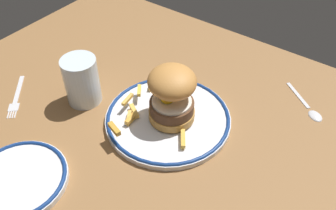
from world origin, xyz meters
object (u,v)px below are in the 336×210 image
water_glass (82,83)px  side_plate (18,179)px  burger (172,94)px  spoon (312,110)px  dinner_plate (168,118)px  fork (16,97)px

water_glass → side_plate: (6.50, -22.87, -3.81)cm
burger → spoon: (23.07, 19.95, -6.94)cm
burger → spoon: size_ratio=1.21×
dinner_plate → fork: size_ratio=2.30×
dinner_plate → spoon: bearing=41.3°
burger → fork: burger is taller
side_plate → fork: side_plate is taller
burger → water_glass: (-19.51, -6.13, -2.65)cm
fork → spoon: spoon is taller
burger → fork: size_ratio=1.22×
fork → side_plate: bearing=-35.7°
burger → fork: 36.52cm
dinner_plate → burger: burger is taller
dinner_plate → water_glass: bearing=-164.1°
water_glass → side_plate: size_ratio=0.61×
dinner_plate → water_glass: water_glass is taller
burger → side_plate: (-13.00, -29.00, -6.46)cm
water_glass → fork: size_ratio=0.94×
dinner_plate → burger: bearing=58.1°
burger → spoon: burger is taller
fork → spoon: bearing=32.1°
fork → spoon: size_ratio=0.99×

